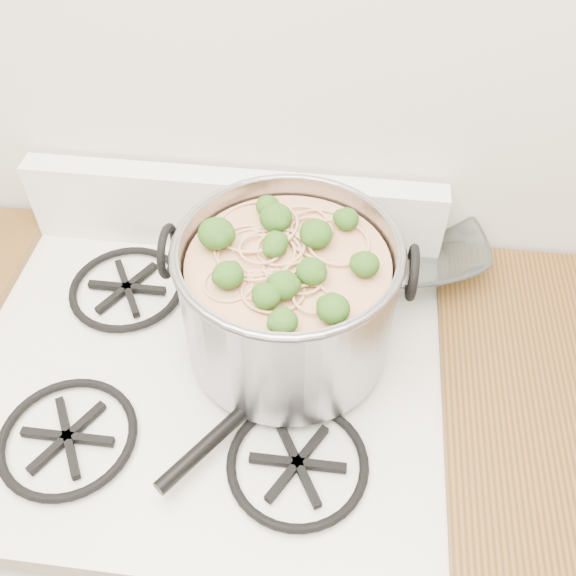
# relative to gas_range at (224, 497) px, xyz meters

# --- Properties ---
(gas_range) EXTENTS (0.76, 0.66, 0.92)m
(gas_range) POSITION_rel_gas_range_xyz_m (0.00, 0.00, 0.00)
(gas_range) COLOR white
(gas_range) RESTS_ON ground
(stock_pot) EXTENTS (0.36, 0.33, 0.22)m
(stock_pot) POSITION_rel_gas_range_xyz_m (0.13, 0.06, 0.59)
(stock_pot) COLOR gray
(stock_pot) RESTS_ON gas_range
(spatula) EXTENTS (0.42, 0.42, 0.02)m
(spatula) POSITION_rel_gas_range_xyz_m (0.13, -0.01, 0.50)
(spatula) COLOR black
(spatula) RESTS_ON gas_range
(glass_bowl) EXTENTS (0.13, 0.13, 0.02)m
(glass_bowl) POSITION_rel_gas_range_xyz_m (0.33, 0.28, 0.50)
(glass_bowl) COLOR white
(glass_bowl) RESTS_ON gas_range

